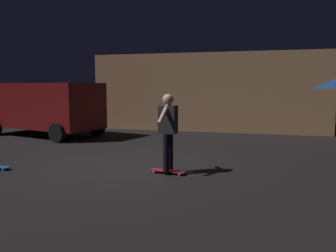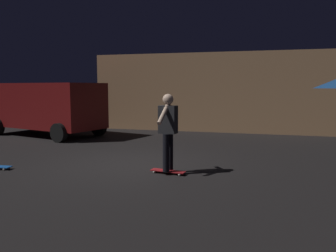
% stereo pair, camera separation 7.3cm
% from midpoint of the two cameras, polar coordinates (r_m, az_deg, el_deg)
% --- Properties ---
extents(ground_plane, '(28.00, 28.00, 0.00)m').
position_cam_midpoint_polar(ground_plane, '(8.65, -5.91, -6.21)').
color(ground_plane, black).
extents(low_building, '(10.02, 3.95, 3.30)m').
position_cam_midpoint_polar(low_building, '(16.52, 7.68, 5.56)').
color(low_building, '#AD7F56').
rests_on(low_building, ground_plane).
extents(parked_van, '(4.93, 3.20, 2.03)m').
position_cam_midpoint_polar(parked_van, '(14.32, -19.13, 3.17)').
color(parked_van, maroon).
rests_on(parked_van, ground_plane).
extents(skateboard_ridden, '(0.80, 0.30, 0.07)m').
position_cam_midpoint_polar(skateboard_ridden, '(7.66, 0.28, -7.42)').
color(skateboard_ridden, '#AD1E23').
rests_on(skateboard_ridden, ground_plane).
extents(skater, '(0.40, 0.99, 1.67)m').
position_cam_midpoint_polar(skater, '(7.48, 0.28, -0.10)').
color(skater, black).
rests_on(skater, skateboard_ridden).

